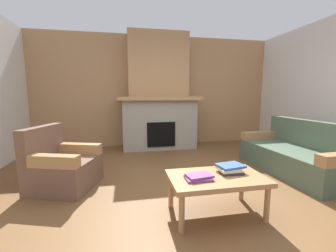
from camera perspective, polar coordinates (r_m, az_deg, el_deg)
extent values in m
plane|color=brown|center=(2.93, 5.77, -17.62)|extent=(9.00, 9.00, 0.00)
cube|color=tan|center=(5.57, -3.12, 9.05)|extent=(6.00, 0.12, 2.70)
cube|color=gray|center=(5.21, -2.42, 0.56)|extent=(1.70, 0.70, 1.15)
cube|color=black|center=(4.92, -1.83, -2.20)|extent=(0.64, 0.08, 0.56)
cube|color=tan|center=(5.11, -2.38, 7.33)|extent=(1.90, 0.82, 0.08)
cube|color=tan|center=(5.31, -2.69, 15.76)|extent=(1.40, 0.50, 1.47)
cube|color=#4C604C|center=(4.14, 30.09, -7.92)|extent=(0.92, 1.84, 0.40)
cube|color=#4C604C|center=(4.29, 33.79, -1.84)|extent=(0.24, 1.81, 0.45)
cube|color=#A87A4C|center=(4.69, 23.43, -2.23)|extent=(0.85, 0.20, 0.15)
cube|color=brown|center=(3.36, -25.42, -11.21)|extent=(0.96, 0.96, 0.40)
cube|color=brown|center=(3.43, -30.25, -3.81)|extent=(0.37, 0.77, 0.45)
cube|color=#A87A4C|center=(3.04, -28.89, -8.06)|extent=(0.77, 0.37, 0.15)
cube|color=#A87A4C|center=(3.54, -23.01, -5.46)|extent=(0.77, 0.37, 0.15)
cube|color=#A87A4C|center=(2.40, 12.64, -13.25)|extent=(1.00, 0.60, 0.05)
cylinder|color=#A87A4C|center=(2.15, 3.60, -22.06)|extent=(0.06, 0.06, 0.38)
cylinder|color=#A87A4C|center=(2.50, 24.61, -18.27)|extent=(0.06, 0.06, 0.38)
cylinder|color=#A87A4C|center=(2.57, 0.76, -16.77)|extent=(0.06, 0.06, 0.38)
cylinder|color=#A87A4C|center=(2.86, 18.85, -14.47)|extent=(0.06, 0.06, 0.38)
cube|color=#7A3D84|center=(2.26, 7.96, -13.48)|extent=(0.26, 0.18, 0.02)
cube|color=#7A3D84|center=(2.26, 8.26, -12.81)|extent=(0.28, 0.21, 0.02)
cube|color=#2D2D33|center=(2.49, 16.29, -11.53)|extent=(0.23, 0.18, 0.03)
cube|color=beige|center=(2.49, 15.64, -10.79)|extent=(0.23, 0.21, 0.03)
cube|color=#335699|center=(2.51, 16.10, -10.01)|extent=(0.31, 0.25, 0.03)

